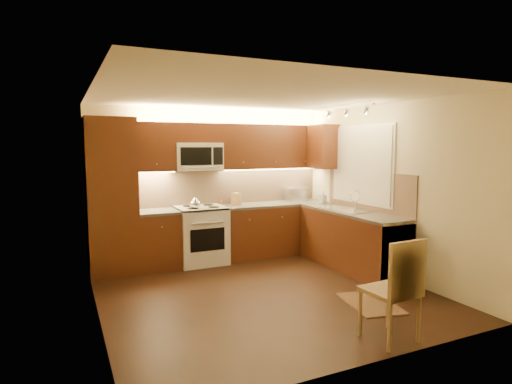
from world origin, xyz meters
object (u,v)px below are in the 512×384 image
knife_block (236,199)px  dining_chair (390,288)px  microwave (198,157)px  sink (346,205)px  stove (201,235)px  kettle (195,202)px  soap_bottle (323,197)px  toaster_oven (296,194)px

knife_block → dining_chair: (0.18, -3.48, -0.49)m
microwave → sink: size_ratio=0.88×
stove → kettle: (-0.14, -0.15, 0.56)m
stove → knife_block: knife_block is taller
microwave → sink: (2.00, -1.26, -0.74)m
soap_bottle → kettle: bearing=164.6°
knife_block → soap_bottle: 1.51m
soap_bottle → dining_chair: size_ratio=0.20×
sink → kettle: bearing=155.6°
stove → soap_bottle: size_ratio=4.42×
kettle → stove: bearing=64.1°
microwave → toaster_oven: microwave is taller
knife_block → dining_chair: size_ratio=0.20×
microwave → soap_bottle: (2.10, -0.47, -0.72)m
stove → soap_bottle: bearing=-9.0°
stove → knife_block: size_ratio=4.52×
sink → knife_block: size_ratio=4.23×
microwave → sink: 2.48m
knife_block → microwave: bearing=160.6°
knife_block → dining_chair: 3.51m
sink → kettle: 2.35m
stove → microwave: microwave is taller
stove → soap_bottle: (2.10, -0.34, 0.54)m
toaster_oven → dining_chair: toaster_oven is taller
sink → kettle: kettle is taller
knife_block → soap_bottle: bearing=-33.1°
dining_chair → toaster_oven: bearing=70.4°
kettle → knife_block: bearing=33.8°
soap_bottle → dining_chair: 3.33m
stove → kettle: bearing=-132.0°
stove → sink: 2.35m
sink → kettle: size_ratio=4.40×
stove → microwave: (0.00, 0.14, 1.26)m
toaster_oven → soap_bottle: size_ratio=1.91×
stove → kettle: kettle is taller
sink → dining_chair: sink is taller
kettle → dining_chair: size_ratio=0.19×
stove → kettle: 0.59m
stove → knife_block: 0.86m
toaster_oven → knife_block: toaster_oven is taller
microwave → dining_chair: (0.84, -3.51, -1.21)m
knife_block → soap_bottle: soap_bottle is taller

